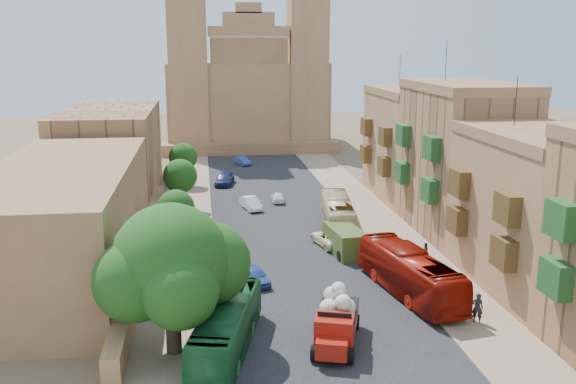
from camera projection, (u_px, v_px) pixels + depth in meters
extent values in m
plane|color=brown|center=(353.00, 376.00, 34.02)|extent=(260.00, 260.00, 0.00)
cube|color=black|center=(283.00, 222.00, 62.97)|extent=(14.00, 140.00, 0.01)
cube|color=#8A715A|center=(377.00, 219.00, 64.20)|extent=(5.00, 140.00, 0.01)
cube|color=#8A715A|center=(185.00, 226.00, 61.75)|extent=(5.00, 140.00, 0.01)
cube|color=#8A715A|center=(352.00, 219.00, 63.86)|extent=(0.25, 140.00, 0.12)
cube|color=#8A715A|center=(211.00, 224.00, 62.06)|extent=(0.25, 140.00, 0.12)
cube|color=#215223|center=(555.00, 278.00, 35.36)|extent=(0.90, 2.20, 2.00)
cube|color=#215223|center=(561.00, 220.00, 34.59)|extent=(0.90, 2.20, 2.00)
cube|color=#936642|center=(539.00, 216.00, 45.50)|extent=(8.00, 14.00, 10.50)
cube|color=brown|center=(546.00, 137.00, 44.22)|extent=(8.20, 14.00, 0.80)
cylinder|color=black|center=(516.00, 101.00, 46.29)|extent=(0.06, 0.06, 3.60)
cube|color=#50391A|center=(504.00, 253.00, 41.43)|extent=(0.90, 2.20, 2.00)
cube|color=#50391A|center=(457.00, 220.00, 49.00)|extent=(0.90, 2.20, 2.00)
cube|color=#50391A|center=(507.00, 209.00, 40.76)|extent=(0.90, 2.20, 2.00)
cube|color=#50391A|center=(459.00, 183.00, 48.33)|extent=(0.90, 2.20, 2.00)
cube|color=#9D6D47|center=(462.00, 163.00, 58.73)|extent=(8.00, 14.00, 13.00)
cube|color=brown|center=(467.00, 87.00, 57.16)|extent=(8.20, 14.00, 0.80)
cylinder|color=black|center=(446.00, 61.00, 59.23)|extent=(0.06, 0.06, 3.60)
cube|color=#215223|center=(430.00, 190.00, 54.73)|extent=(0.90, 2.20, 2.00)
cube|color=#215223|center=(402.00, 172.00, 62.29)|extent=(0.90, 2.20, 2.00)
cube|color=#215223|center=(432.00, 148.00, 53.90)|extent=(0.90, 2.20, 2.00)
cube|color=#215223|center=(403.00, 135.00, 61.46)|extent=(0.90, 2.20, 2.00)
cube|color=#936642|center=(413.00, 147.00, 72.41)|extent=(8.00, 14.00, 11.50)
cube|color=brown|center=(415.00, 92.00, 71.01)|extent=(8.20, 14.00, 0.80)
cylinder|color=black|center=(400.00, 71.00, 73.08)|extent=(0.06, 0.06, 3.60)
cube|color=#50391A|center=(384.00, 166.00, 68.37)|extent=(0.90, 2.20, 2.00)
cube|color=#50391A|center=(366.00, 154.00, 75.93)|extent=(0.90, 2.20, 2.00)
cube|color=#50391A|center=(385.00, 136.00, 67.63)|extent=(0.90, 2.20, 2.00)
cube|color=#50391A|center=(366.00, 127.00, 75.20)|extent=(0.90, 2.20, 2.00)
cube|color=#936642|center=(144.00, 251.00, 51.50)|extent=(1.00, 40.00, 1.80)
cube|color=brown|center=(65.00, 221.00, 48.11)|extent=(10.00, 28.00, 8.40)
cube|color=#9D6D47|center=(111.00, 153.00, 73.02)|extent=(10.00, 22.00, 10.00)
cube|color=#936642|center=(246.00, 103.00, 110.59)|extent=(26.00, 20.00, 14.00)
cube|color=brown|center=(251.00, 148.00, 101.85)|extent=(28.00, 4.00, 1.80)
cube|color=brown|center=(249.00, 89.00, 101.42)|extent=(12.00, 2.00, 16.00)
cube|color=#936642|center=(249.00, 31.00, 99.39)|extent=(12.60, 2.40, 1.60)
cube|color=#936642|center=(248.00, 20.00, 99.00)|extent=(8.00, 2.00, 2.40)
cube|color=#936642|center=(248.00, 8.00, 98.59)|extent=(4.00, 2.00, 1.60)
cube|color=#936642|center=(188.00, 60.00, 100.42)|extent=(6.00, 6.00, 29.00)
cube|color=#936642|center=(307.00, 60.00, 102.87)|extent=(6.00, 6.00, 29.00)
cylinder|color=#39291C|center=(173.00, 325.00, 36.28)|extent=(0.87, 0.87, 3.32)
sphere|color=#133B10|center=(171.00, 262.00, 35.42)|extent=(6.63, 6.63, 6.63)
sphere|color=#133B10|center=(209.00, 263.00, 36.82)|extent=(4.89, 4.89, 4.89)
sphere|color=#133B10|center=(134.00, 281.00, 34.58)|extent=(4.54, 4.54, 4.54)
sphere|color=#133B10|center=(180.00, 291.00, 33.67)|extent=(4.19, 4.19, 4.19)
sphere|color=#133B10|center=(155.00, 241.00, 36.99)|extent=(3.84, 3.84, 3.84)
cylinder|color=#39291C|center=(171.00, 285.00, 44.08)|extent=(0.44, 0.44, 2.02)
sphere|color=#133B10|center=(170.00, 257.00, 43.62)|extent=(2.93, 2.93, 2.93)
cylinder|color=#39291C|center=(177.00, 233.00, 55.64)|extent=(0.44, 0.44, 2.22)
sphere|color=#133B10|center=(176.00, 208.00, 55.13)|extent=(3.23, 3.23, 3.23)
cylinder|color=#39291C|center=(181.00, 199.00, 67.19)|extent=(0.44, 0.44, 2.45)
sphere|color=#133B10|center=(180.00, 176.00, 66.63)|extent=(3.56, 3.56, 3.56)
cylinder|color=#39291C|center=(184.00, 176.00, 78.78)|extent=(0.44, 0.44, 2.38)
sphere|color=#133B10|center=(183.00, 157.00, 78.23)|extent=(3.46, 3.46, 3.46)
cube|color=#9F170C|center=(338.00, 317.00, 38.34)|extent=(3.22, 4.15, 0.91)
cube|color=black|center=(338.00, 309.00, 38.22)|extent=(3.28, 4.21, 0.12)
cube|color=#9F170C|center=(334.00, 332.00, 36.08)|extent=(2.55, 2.28, 1.82)
cube|color=#9F170C|center=(332.00, 348.00, 35.00)|extent=(2.01, 1.68, 1.01)
cube|color=black|center=(334.00, 320.00, 35.92)|extent=(1.87, 0.67, 0.91)
cylinder|color=black|center=(314.00, 353.00, 35.58)|extent=(0.61, 0.98, 0.91)
cylinder|color=black|center=(351.00, 356.00, 35.24)|extent=(0.61, 0.98, 0.91)
cylinder|color=black|center=(324.00, 319.00, 39.86)|extent=(0.61, 0.98, 0.91)
cylinder|color=black|center=(356.00, 322.00, 39.52)|extent=(0.61, 0.98, 0.91)
sphere|color=beige|center=(329.00, 308.00, 37.66)|extent=(1.11, 1.11, 1.11)
sphere|color=beige|center=(346.00, 307.00, 37.79)|extent=(1.11, 1.11, 1.11)
sphere|color=beige|center=(339.00, 301.00, 38.75)|extent=(1.11, 1.11, 1.11)
sphere|color=beige|center=(332.00, 295.00, 38.20)|extent=(1.01, 1.01, 1.01)
sphere|color=beige|center=(343.00, 303.00, 37.11)|extent=(1.01, 1.01, 1.01)
sphere|color=beige|center=(339.00, 289.00, 37.84)|extent=(0.91, 0.91, 0.91)
cube|color=#415821|center=(345.00, 241.00, 53.59)|extent=(2.91, 5.48, 2.16)
cylinder|color=black|center=(340.00, 256.00, 51.77)|extent=(0.45, 0.90, 0.87)
cylinder|color=black|center=(364.00, 254.00, 52.28)|extent=(0.45, 0.90, 0.87)
cylinder|color=black|center=(326.00, 243.00, 55.20)|extent=(0.45, 0.90, 0.87)
cylinder|color=black|center=(349.00, 241.00, 55.71)|extent=(0.45, 0.90, 0.87)
imported|color=#1B622E|center=(227.00, 327.00, 36.49)|extent=(4.84, 10.68, 2.90)
imported|color=#8B0F05|center=(410.00, 273.00, 44.62)|extent=(4.72, 11.76, 3.19)
imported|color=beige|center=(338.00, 213.00, 60.68)|extent=(3.79, 10.96, 2.99)
imported|color=#314D9C|center=(256.00, 276.00, 46.85)|extent=(2.29, 3.90, 1.25)
imported|color=white|center=(251.00, 203.00, 67.79)|extent=(2.35, 4.26, 1.33)
imported|color=#FFF6B0|center=(330.00, 238.00, 55.69)|extent=(3.08, 5.00, 1.29)
imported|color=navy|center=(225.00, 179.00, 79.45)|extent=(2.89, 5.24, 1.44)
imported|color=white|center=(278.00, 197.00, 70.88)|extent=(1.43, 3.29, 1.10)
imported|color=#2E4997|center=(243.00, 161.00, 92.37)|extent=(2.41, 3.80, 1.18)
imported|color=black|center=(477.00, 308.00, 40.32)|extent=(0.83, 0.68, 1.96)
imported|color=#2B2A2F|center=(425.00, 252.00, 51.42)|extent=(0.56, 1.02, 1.64)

